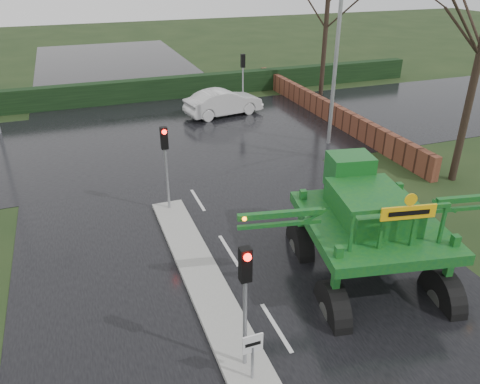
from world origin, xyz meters
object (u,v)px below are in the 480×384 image
object	(u,v)px
white_sedan	(224,115)
street_light_right	(333,29)
keep_left_sign	(253,350)
traffic_signal_far	(243,69)
traffic_signal_near	(245,284)
traffic_signal_mid	(165,151)
crop_sprayer	(337,243)

from	to	relation	value
white_sedan	street_light_right	bearing A→B (deg)	-163.04
keep_left_sign	traffic_signal_far	distance (m)	22.93
traffic_signal_near	traffic_signal_mid	xyz separation A→B (m)	(0.00, 8.50, 0.00)
traffic_signal_near	crop_sprayer	bearing A→B (deg)	21.59
traffic_signal_mid	keep_left_sign	bearing A→B (deg)	-90.00
street_light_right	white_sedan	distance (m)	9.70
traffic_signal_mid	traffic_signal_far	bearing A→B (deg)	58.07
keep_left_sign	white_sedan	world-z (taller)	keep_left_sign
traffic_signal_near	crop_sprayer	size ratio (longest dim) A/B	0.42
traffic_signal_near	traffic_signal_far	xyz separation A→B (m)	(7.80, 21.02, 0.00)
traffic_signal_mid	street_light_right	size ratio (longest dim) A/B	0.35
traffic_signal_far	white_sedan	bearing A→B (deg)	34.35
street_light_right	crop_sprayer	xyz separation A→B (m)	(-6.40, -11.78, -3.76)
traffic_signal_mid	white_sedan	world-z (taller)	traffic_signal_mid
keep_left_sign	white_sedan	xyz separation A→B (m)	(6.05, 20.31, -1.06)
traffic_signal_near	street_light_right	distance (m)	16.46
street_light_right	white_sedan	bearing A→B (deg)	116.87
traffic_signal_mid	crop_sprayer	size ratio (longest dim) A/B	0.42
keep_left_sign	street_light_right	bearing A→B (deg)	54.88
traffic_signal_near	traffic_signal_mid	distance (m)	8.50
traffic_signal_far	traffic_signal_mid	bearing A→B (deg)	58.07
traffic_signal_near	traffic_signal_far	world-z (taller)	same
keep_left_sign	traffic_signal_near	bearing A→B (deg)	90.00
traffic_signal_near	street_light_right	xyz separation A→B (m)	(9.49, 13.01, 3.40)
keep_left_sign	traffic_signal_near	size ratio (longest dim) A/B	0.38
keep_left_sign	crop_sprayer	world-z (taller)	crop_sprayer
traffic_signal_near	white_sedan	world-z (taller)	traffic_signal_near
traffic_signal_near	traffic_signal_far	size ratio (longest dim) A/B	1.00
traffic_signal_far	street_light_right	bearing A→B (deg)	101.95
keep_left_sign	traffic_signal_near	distance (m)	1.61
traffic_signal_mid	traffic_signal_far	world-z (taller)	same
keep_left_sign	traffic_signal_far	world-z (taller)	traffic_signal_far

